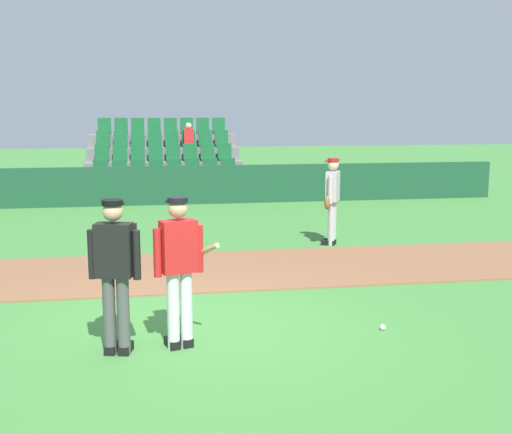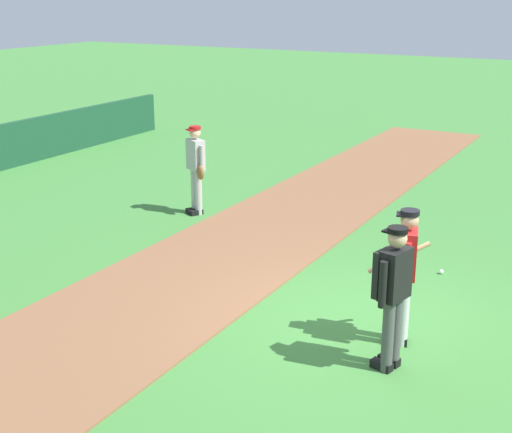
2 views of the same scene
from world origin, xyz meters
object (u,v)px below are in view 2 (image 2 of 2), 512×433
Objects in this scene: runner_grey_jersey at (196,167)px; baseball at (441,272)px; batter_red_jersey at (406,271)px; umpire_home_plate at (393,290)px.

baseball is (-0.81, -5.14, -0.93)m from runner_grey_jersey.
batter_red_jersey is 23.78× the size of baseball.
runner_grey_jersey is at bearing 81.04° from baseball.
runner_grey_jersey is (3.33, 5.32, -0.01)m from batter_red_jersey.
umpire_home_plate is 23.78× the size of baseball.
umpire_home_plate is at bearing -174.12° from batter_red_jersey.
batter_red_jersey is at bearing 5.88° from umpire_home_plate.
batter_red_jersey and runner_grey_jersey have the same top height.
baseball is at bearing 4.43° from umpire_home_plate.
runner_grey_jersey is 5.29m from baseball.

